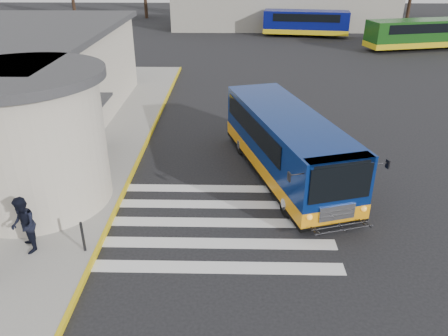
{
  "coord_description": "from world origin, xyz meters",
  "views": [
    {
      "loc": [
        0.14,
        -13.48,
        8.46
      ],
      "look_at": [
        -0.14,
        -0.5,
        1.97
      ],
      "focal_mm": 35.0,
      "sensor_mm": 36.0,
      "label": 1
    }
  ],
  "objects_px": {
    "far_bus_a": "(306,22)",
    "far_bus_b": "(415,33)",
    "pedestrian_b": "(24,225)",
    "transit_bus": "(286,147)",
    "bollard": "(83,237)"
  },
  "relations": [
    {
      "from": "pedestrian_b",
      "to": "bollard",
      "type": "distance_m",
      "value": 1.78
    },
    {
      "from": "bollard",
      "to": "far_bus_b",
      "type": "relative_size",
      "value": 0.11
    },
    {
      "from": "far_bus_a",
      "to": "transit_bus",
      "type": "bearing_deg",
      "value": 178.66
    },
    {
      "from": "pedestrian_b",
      "to": "far_bus_a",
      "type": "relative_size",
      "value": 0.2
    },
    {
      "from": "transit_bus",
      "to": "bollard",
      "type": "relative_size",
      "value": 9.5
    },
    {
      "from": "pedestrian_b",
      "to": "far_bus_a",
      "type": "distance_m",
      "value": 41.0
    },
    {
      "from": "transit_bus",
      "to": "far_bus_b",
      "type": "distance_m",
      "value": 29.95
    },
    {
      "from": "far_bus_b",
      "to": "far_bus_a",
      "type": "bearing_deg",
      "value": 39.26
    },
    {
      "from": "pedestrian_b",
      "to": "far_bus_b",
      "type": "relative_size",
      "value": 0.19
    },
    {
      "from": "transit_bus",
      "to": "bollard",
      "type": "bearing_deg",
      "value": -157.17
    },
    {
      "from": "pedestrian_b",
      "to": "bollard",
      "type": "bearing_deg",
      "value": 61.14
    },
    {
      "from": "bollard",
      "to": "far_bus_b",
      "type": "distance_m",
      "value": 38.16
    },
    {
      "from": "far_bus_a",
      "to": "far_bus_b",
      "type": "xyz_separation_m",
      "value": [
        9.17,
        -6.98,
        0.02
      ]
    },
    {
      "from": "far_bus_a",
      "to": "far_bus_b",
      "type": "bearing_deg",
      "value": -119.0
    },
    {
      "from": "pedestrian_b",
      "to": "far_bus_a",
      "type": "xyz_separation_m",
      "value": [
        14.04,
        38.52,
        0.45
      ]
    }
  ]
}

